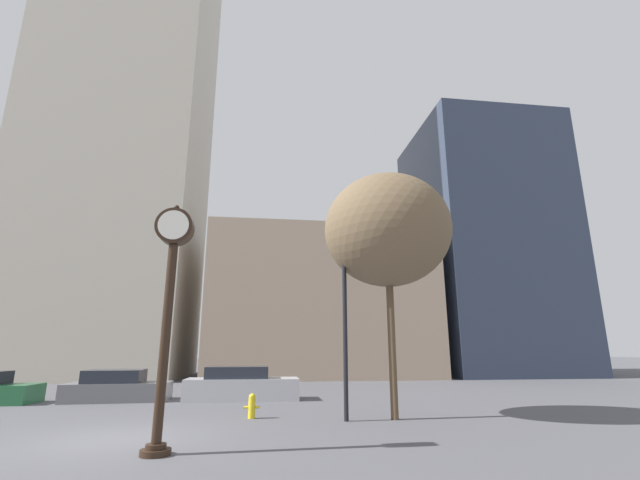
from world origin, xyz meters
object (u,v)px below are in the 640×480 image
(street_clock, at_px, (170,289))
(car_silver, at_px, (241,385))
(car_grey, at_px, (118,388))
(street_lamp_right, at_px, (342,279))
(bare_tree, at_px, (387,231))
(fire_hydrant_near, at_px, (252,406))

(street_clock, relative_size, car_silver, 1.13)
(street_clock, distance_m, car_grey, 11.09)
(street_clock, xyz_separation_m, car_silver, (1.25, 9.68, -2.81))
(car_grey, distance_m, street_lamp_right, 11.09)
(car_silver, xyz_separation_m, bare_tree, (4.95, -5.90, 5.43))
(bare_tree, bearing_deg, car_grey, 148.36)
(fire_hydrant_near, bearing_deg, street_clock, -111.78)
(fire_hydrant_near, height_order, street_lamp_right, street_lamp_right)
(car_grey, distance_m, car_silver, 5.14)
(car_grey, bearing_deg, street_lamp_right, -37.69)
(car_grey, distance_m, bare_tree, 13.04)
(street_lamp_right, bearing_deg, street_clock, -139.19)
(fire_hydrant_near, distance_m, bare_tree, 7.18)
(street_clock, bearing_deg, street_lamp_right, 40.81)
(car_grey, relative_size, bare_tree, 0.52)
(car_silver, distance_m, fire_hydrant_near, 5.14)
(street_clock, bearing_deg, car_silver, 82.64)
(street_clock, xyz_separation_m, fire_hydrant_near, (1.82, 4.57, -3.02))
(street_clock, bearing_deg, fire_hydrant_near, 68.22)
(street_lamp_right, distance_m, bare_tree, 2.28)
(street_lamp_right, xyz_separation_m, bare_tree, (1.54, -0.25, 1.67))
(street_clock, distance_m, street_lamp_right, 6.23)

